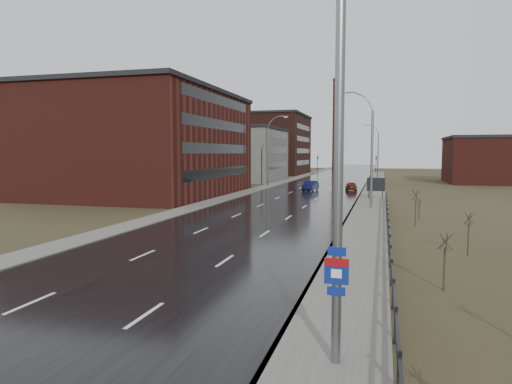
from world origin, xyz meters
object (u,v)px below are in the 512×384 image
Objects in this scene: billboard at (376,185)px; car_near at (310,186)px; car_far at (351,186)px; streetlight_main at (326,128)px.

car_near is (-9.23, 10.49, -1.03)m from billboard.
billboard reaches higher than car_far.
streetlight_main reaches higher than car_near.
streetlight_main is at bearing -74.99° from car_near.
billboard is 14.01m from car_near.
car_far is at bearing 106.43° from billboard.
billboard is 0.68× the size of car_far.
car_far is at bearing 93.06° from streetlight_main.
streetlight_main is 54.74m from car_near.
car_far is at bearing 22.95° from car_near.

